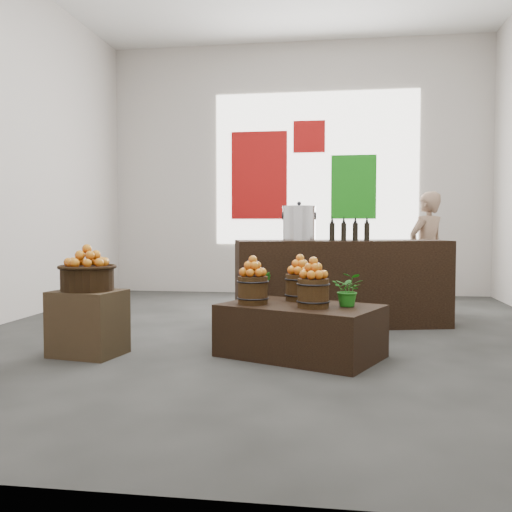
# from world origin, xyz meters

# --- Properties ---
(ground) EXTENTS (7.00, 7.00, 0.00)m
(ground) POSITION_xyz_m (0.00, 0.00, 0.00)
(ground) COLOR #3D3E3B
(ground) RESTS_ON ground
(back_wall) EXTENTS (6.00, 0.04, 4.00)m
(back_wall) POSITION_xyz_m (0.00, 3.50, 2.00)
(back_wall) COLOR beige
(back_wall) RESTS_ON ground
(back_opening) EXTENTS (3.20, 0.02, 2.40)m
(back_opening) POSITION_xyz_m (0.30, 3.48, 2.00)
(back_opening) COLOR white
(back_opening) RESTS_ON back_wall
(deco_red_left) EXTENTS (0.90, 0.04, 1.40)m
(deco_red_left) POSITION_xyz_m (-0.60, 3.47, 1.90)
(deco_red_left) COLOR #A20D0C
(deco_red_left) RESTS_ON back_wall
(deco_green_right) EXTENTS (0.70, 0.04, 1.00)m
(deco_green_right) POSITION_xyz_m (0.90, 3.47, 1.70)
(deco_green_right) COLOR #157912
(deco_green_right) RESTS_ON back_wall
(deco_red_upper) EXTENTS (0.50, 0.04, 0.50)m
(deco_red_upper) POSITION_xyz_m (0.20, 3.47, 2.50)
(deco_red_upper) COLOR #A20D0C
(deco_red_upper) RESTS_ON back_wall
(crate) EXTENTS (0.62, 0.54, 0.55)m
(crate) POSITION_xyz_m (-1.39, -1.17, 0.27)
(crate) COLOR #483321
(crate) RESTS_ON ground
(wicker_basket) EXTENTS (0.44, 0.44, 0.20)m
(wicker_basket) POSITION_xyz_m (-1.39, -1.17, 0.65)
(wicker_basket) COLOR black
(wicker_basket) RESTS_ON crate
(apples_in_basket) EXTENTS (0.34, 0.34, 0.18)m
(apples_in_basket) POSITION_xyz_m (-1.39, -1.17, 0.84)
(apples_in_basket) COLOR #AD0508
(apples_in_basket) RESTS_ON wicker_basket
(display_table) EXTENTS (1.46, 1.21, 0.43)m
(display_table) POSITION_xyz_m (0.37, -0.96, 0.22)
(display_table) COLOR black
(display_table) RESTS_ON ground
(apple_bucket_front_left) EXTENTS (0.25, 0.25, 0.23)m
(apple_bucket_front_left) POSITION_xyz_m (-0.02, -0.98, 0.55)
(apple_bucket_front_left) COLOR #3D2810
(apple_bucket_front_left) RESTS_ON display_table
(apples_in_bucket_front_left) EXTENTS (0.19, 0.19, 0.17)m
(apples_in_bucket_front_left) POSITION_xyz_m (-0.02, -0.98, 0.75)
(apples_in_bucket_front_left) COLOR #AD0508
(apples_in_bucket_front_left) RESTS_ON apple_bucket_front_left
(apple_bucket_front_right) EXTENTS (0.25, 0.25, 0.23)m
(apple_bucket_front_right) POSITION_xyz_m (0.49, -1.12, 0.55)
(apple_bucket_front_right) COLOR #3D2810
(apple_bucket_front_right) RESTS_ON display_table
(apples_in_bucket_front_right) EXTENTS (0.19, 0.19, 0.17)m
(apples_in_bucket_front_right) POSITION_xyz_m (0.49, -1.12, 0.75)
(apples_in_bucket_front_right) COLOR #AD0508
(apples_in_bucket_front_right) RESTS_ON apple_bucket_front_right
(apple_bucket_rear) EXTENTS (0.25, 0.25, 0.23)m
(apple_bucket_rear) POSITION_xyz_m (0.35, -0.70, 0.55)
(apple_bucket_rear) COLOR #3D2810
(apple_bucket_rear) RESTS_ON display_table
(apples_in_bucket_rear) EXTENTS (0.19, 0.19, 0.17)m
(apples_in_bucket_rear) POSITION_xyz_m (0.35, -0.70, 0.75)
(apples_in_bucket_rear) COLOR #AD0508
(apples_in_bucket_rear) RESTS_ON apple_bucket_rear
(herb_garnish_right) EXTENTS (0.29, 0.26, 0.28)m
(herb_garnish_right) POSITION_xyz_m (0.77, -1.01, 0.57)
(herb_garnish_right) COLOR #1A6A16
(herb_garnish_right) RESTS_ON display_table
(herb_garnish_left) EXTENTS (0.15, 0.14, 0.24)m
(herb_garnish_left) POSITION_xyz_m (0.02, -0.58, 0.55)
(herb_garnish_left) COLOR #1A6A16
(herb_garnish_left) RESTS_ON display_table
(counter) EXTENTS (2.38, 1.25, 0.93)m
(counter) POSITION_xyz_m (0.71, 0.61, 0.47)
(counter) COLOR black
(counter) RESTS_ON ground
(stock_pot_left) EXTENTS (0.35, 0.35, 0.35)m
(stock_pot_left) POSITION_xyz_m (0.26, 0.50, 1.11)
(stock_pot_left) COLOR silver
(stock_pot_left) RESTS_ON counter
(oil_cruets) EXTENTS (0.34, 0.14, 0.26)m
(oil_cruets) POSITION_xyz_m (0.76, 0.39, 1.06)
(oil_cruets) COLOR black
(oil_cruets) RESTS_ON counter
(shopper) EXTENTS (0.66, 0.64, 1.52)m
(shopper) POSITION_xyz_m (1.78, 1.80, 0.76)
(shopper) COLOR #8D6D56
(shopper) RESTS_ON ground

